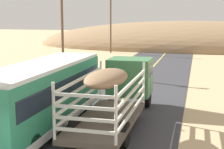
# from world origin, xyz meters

# --- Properties ---
(livestock_truck) EXTENTS (2.53, 9.70, 3.02)m
(livestock_truck) POSITION_xyz_m (0.72, 10.06, 1.79)
(livestock_truck) COLOR #3F7F4C
(livestock_truck) RESTS_ON road_surface
(bus) EXTENTS (2.54, 10.00, 3.21)m
(bus) POSITION_xyz_m (-2.43, 6.82, 1.75)
(bus) COLOR #2D8C66
(bus) RESTS_ON road_surface
(power_pole_mid) EXTENTS (2.20, 0.24, 8.83)m
(power_pole_mid) POSITION_xyz_m (-8.10, 23.04, 4.71)
(power_pole_mid) COLOR brown
(power_pole_mid) RESTS_ON ground
(power_pole_far) EXTENTS (2.20, 0.24, 8.64)m
(power_pole_far) POSITION_xyz_m (-8.10, 41.66, 4.62)
(power_pole_far) COLOR brown
(power_pole_far) RESTS_ON ground
(distant_hill) EXTENTS (58.32, 27.27, 9.26)m
(distant_hill) POSITION_xyz_m (3.50, 56.07, 0.00)
(distant_hill) COLOR #957553
(distant_hill) RESTS_ON ground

